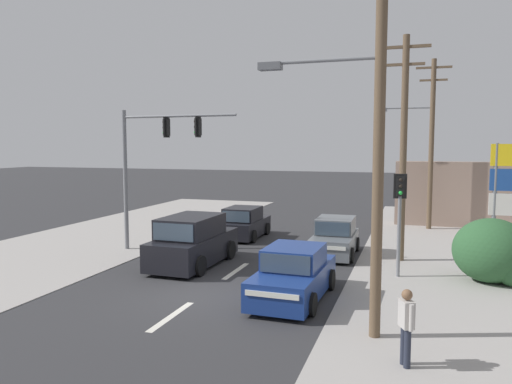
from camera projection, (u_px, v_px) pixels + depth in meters
name	position (u px, v px, depth m)	size (l,w,h in m)	color
ground_plane	(202.00, 295.00, 15.12)	(140.00, 140.00, 0.00)	#303033
lane_dash_near	(171.00, 316.00, 13.22)	(0.20, 2.40, 0.01)	silver
lane_dash_mid	(236.00, 271.00, 17.96)	(0.20, 2.40, 0.01)	silver
lane_dash_far	(274.00, 245.00, 22.70)	(0.20, 2.40, 0.01)	silver
kerb_left_verge	(59.00, 250.00, 21.49)	(8.00, 40.00, 0.02)	#A39E99
utility_pole_foreground_right	(373.00, 130.00, 11.38)	(3.78, 0.33, 9.02)	brown
utility_pole_midground_right	(404.00, 144.00, 19.12)	(1.80, 0.26, 8.66)	brown
utility_pole_background_right	(429.00, 139.00, 26.47)	(3.78, 0.40, 9.02)	brown
traffic_signal_mast	(151.00, 154.00, 20.87)	(5.28, 0.53, 6.00)	slate
pedestal_signal_right_kerb	(400.00, 207.00, 16.92)	(0.44, 0.30, 3.56)	slate
roadside_bush	(495.00, 253.00, 16.31)	(2.56, 2.20, 2.14)	#2D5B33
shopfront_wall_far	(511.00, 196.00, 26.77)	(12.00, 1.00, 3.60)	gray
suv_receding_far	(193.00, 242.00, 18.75)	(2.14, 4.58, 1.90)	black
hatchback_crossing_left	(244.00, 224.00, 24.29)	(1.78, 3.64, 1.53)	black
sedan_oncoming_near	(294.00, 275.00, 14.69)	(1.99, 4.29, 1.56)	navy
hatchback_kerbside_parked	(335.00, 238.00, 20.50)	(1.82, 3.66, 1.53)	slate
pedestrian_at_kerb	(406.00, 323.00, 10.12)	(0.35, 0.52, 1.63)	#232838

